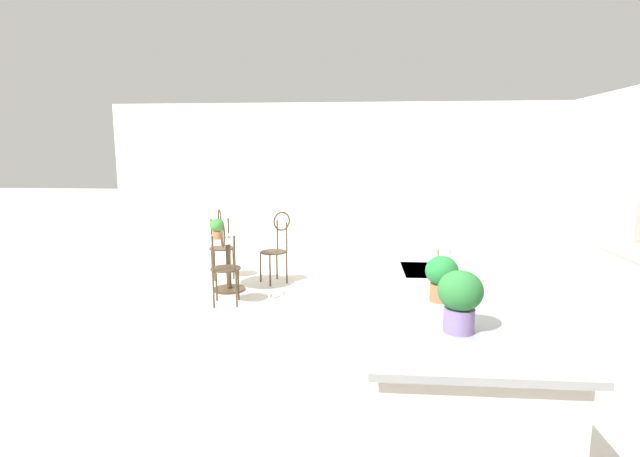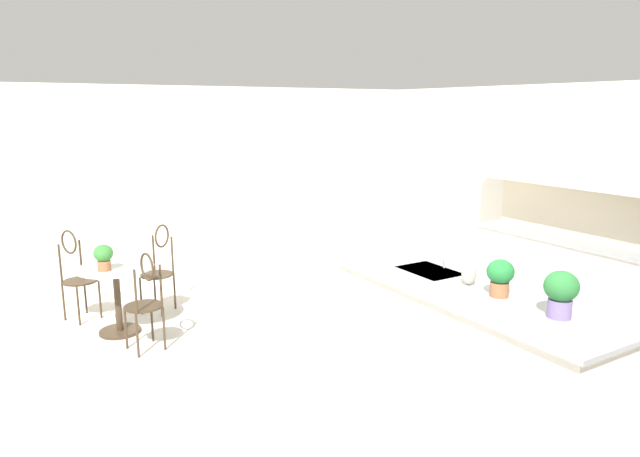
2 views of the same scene
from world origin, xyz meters
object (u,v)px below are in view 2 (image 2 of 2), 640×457
(chair_toward_desk, at_px, (145,297))
(potted_plant_counter_far, at_px, (561,291))
(potted_plant_on_table, at_px, (104,256))
(vase_on_counter, at_px, (469,272))
(chair_near_window, at_px, (159,264))
(potted_plant_counter_near, at_px, (500,275))
(bistro_table, at_px, (117,293))
(chair_by_island, at_px, (76,271))

(chair_toward_desk, xyz_separation_m, potted_plant_counter_far, (3.05, 2.20, 0.55))
(potted_plant_on_table, relative_size, potted_plant_counter_far, 0.80)
(chair_toward_desk, height_order, potted_plant_counter_far, potted_plant_counter_far)
(vase_on_counter, bearing_deg, potted_plant_counter_far, -0.70)
(chair_near_window, distance_m, potted_plant_counter_near, 4.05)
(bistro_table, xyz_separation_m, chair_toward_desk, (0.65, 0.14, 0.13))
(vase_on_counter, bearing_deg, chair_near_window, -151.72)
(chair_by_island, xyz_separation_m, chair_toward_desk, (1.34, 0.44, 0.00))
(potted_plant_on_table, bearing_deg, chair_near_window, 127.55)
(potted_plant_counter_far, xyz_separation_m, potted_plant_counter_near, (-0.55, -0.01, -0.02))
(vase_on_counter, bearing_deg, potted_plant_counter_near, -2.77)
(bistro_table, xyz_separation_m, potted_plant_on_table, (0.07, -0.12, 0.45))
(chair_toward_desk, bearing_deg, potted_plant_counter_far, 35.86)
(potted_plant_on_table, height_order, potted_plant_counter_near, potted_plant_counter_near)
(potted_plant_on_table, distance_m, potted_plant_counter_near, 3.94)
(chair_by_island, height_order, potted_plant_counter_far, potted_plant_counter_far)
(bistro_table, bearing_deg, potted_plant_counter_near, 36.60)
(bistro_table, bearing_deg, vase_on_counter, 40.09)
(chair_near_window, height_order, potted_plant_counter_far, potted_plant_counter_far)
(potted_plant_counter_far, height_order, vase_on_counter, potted_plant_counter_far)
(chair_toward_desk, xyz_separation_m, potted_plant_counter_near, (2.50, 2.20, 0.52))
(potted_plant_on_table, xyz_separation_m, potted_plant_counter_near, (3.07, 2.46, 0.20))
(chair_near_window, relative_size, chair_toward_desk, 1.00)
(chair_near_window, bearing_deg, chair_by_island, -103.54)
(chair_by_island, height_order, potted_plant_on_table, chair_by_island)
(chair_near_window, relative_size, potted_plant_counter_far, 3.00)
(bistro_table, xyz_separation_m, chair_by_island, (-0.69, -0.30, 0.13))
(chair_near_window, bearing_deg, vase_on_counter, 28.28)
(chair_by_island, relative_size, potted_plant_counter_near, 3.40)
(potted_plant_on_table, xyz_separation_m, vase_on_counter, (2.72, 2.47, 0.13))
(potted_plant_counter_far, distance_m, vase_on_counter, 0.90)
(chair_toward_desk, relative_size, potted_plant_counter_far, 3.00)
(chair_toward_desk, bearing_deg, chair_by_island, -161.88)
(chair_near_window, height_order, vase_on_counter, vase_on_counter)
(chair_toward_desk, bearing_deg, chair_near_window, 158.00)
(potted_plant_counter_near, bearing_deg, chair_by_island, -145.52)
(chair_by_island, xyz_separation_m, potted_plant_on_table, (0.76, 0.18, 0.33))
(vase_on_counter, bearing_deg, chair_by_island, -142.74)
(chair_by_island, distance_m, potted_plant_counter_near, 4.68)
(chair_by_island, bearing_deg, vase_on_counter, 37.26)
(chair_by_island, xyz_separation_m, potted_plant_counter_near, (3.84, 2.63, 0.52))
(chair_toward_desk, bearing_deg, potted_plant_counter_near, 41.33)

